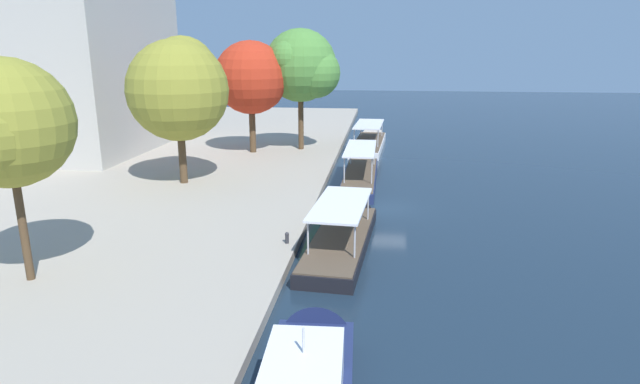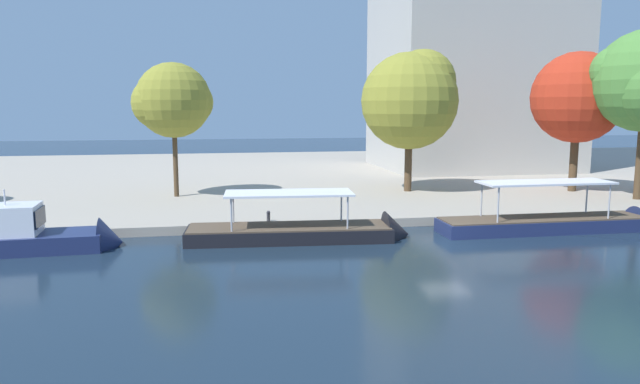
{
  "view_description": "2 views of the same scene",
  "coord_description": "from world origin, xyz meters",
  "px_view_note": "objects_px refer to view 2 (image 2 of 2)",
  "views": [
    {
      "loc": [
        -36.8,
        0.7,
        11.27
      ],
      "look_at": [
        -5.53,
        4.45,
        2.63
      ],
      "focal_mm": 29.53,
      "sensor_mm": 36.0,
      "label": 1
    },
    {
      "loc": [
        -12.41,
        -29.36,
        7.58
      ],
      "look_at": [
        -6.59,
        2.41,
        2.82
      ],
      "focal_mm": 32.62,
      "sensor_mm": 36.0,
      "label": 2
    }
  ],
  "objects_px": {
    "motor_yacht_0": "(25,239)",
    "tour_boat_2": "(558,226)",
    "tree_3": "(410,98)",
    "tree_4": "(579,98)",
    "mooring_bollard_0": "(268,216)",
    "tour_boat_1": "(310,234)",
    "tree_1": "(173,101)"
  },
  "relations": [
    {
      "from": "tour_boat_2",
      "to": "tree_1",
      "type": "bearing_deg",
      "value": 148.57
    },
    {
      "from": "motor_yacht_0",
      "to": "tree_3",
      "type": "relative_size",
      "value": 0.87
    },
    {
      "from": "tour_boat_2",
      "to": "tree_4",
      "type": "relative_size",
      "value": 1.24
    },
    {
      "from": "motor_yacht_0",
      "to": "tree_4",
      "type": "distance_m",
      "value": 41.72
    },
    {
      "from": "tree_1",
      "to": "tree_4",
      "type": "bearing_deg",
      "value": -5.47
    },
    {
      "from": "mooring_bollard_0",
      "to": "tree_3",
      "type": "xyz_separation_m",
      "value": [
        12.78,
        10.99,
        7.36
      ]
    },
    {
      "from": "tour_boat_1",
      "to": "tour_boat_2",
      "type": "relative_size",
      "value": 0.91
    },
    {
      "from": "tour_boat_1",
      "to": "tree_3",
      "type": "height_order",
      "value": "tree_3"
    },
    {
      "from": "tour_boat_2",
      "to": "tree_3",
      "type": "xyz_separation_m",
      "value": [
        -4.75,
        14.38,
        7.98
      ]
    },
    {
      "from": "tour_boat_2",
      "to": "tree_4",
      "type": "height_order",
      "value": "tree_4"
    },
    {
      "from": "tour_boat_1",
      "to": "mooring_bollard_0",
      "type": "xyz_separation_m",
      "value": [
        -2.09,
        3.07,
        0.57
      ]
    },
    {
      "from": "tour_boat_1",
      "to": "tree_4",
      "type": "bearing_deg",
      "value": 29.31
    },
    {
      "from": "mooring_bollard_0",
      "to": "tree_1",
      "type": "relative_size",
      "value": 0.06
    },
    {
      "from": "tour_boat_2",
      "to": "tree_1",
      "type": "height_order",
      "value": "tree_1"
    },
    {
      "from": "tree_1",
      "to": "tree_3",
      "type": "distance_m",
      "value": 19.03
    },
    {
      "from": "motor_yacht_0",
      "to": "tree_1",
      "type": "bearing_deg",
      "value": 61.76
    },
    {
      "from": "tour_boat_2",
      "to": "tree_3",
      "type": "relative_size",
      "value": 1.22
    },
    {
      "from": "motor_yacht_0",
      "to": "mooring_bollard_0",
      "type": "relative_size",
      "value": 15.25
    },
    {
      "from": "motor_yacht_0",
      "to": "tour_boat_1",
      "type": "bearing_deg",
      "value": -2.73
    },
    {
      "from": "mooring_bollard_0",
      "to": "tree_1",
      "type": "height_order",
      "value": "tree_1"
    },
    {
      "from": "tree_3",
      "to": "tour_boat_1",
      "type": "bearing_deg",
      "value": -127.25
    },
    {
      "from": "tree_3",
      "to": "tree_4",
      "type": "height_order",
      "value": "tree_3"
    },
    {
      "from": "motor_yacht_0",
      "to": "tour_boat_2",
      "type": "relative_size",
      "value": 0.71
    },
    {
      "from": "tree_1",
      "to": "tree_3",
      "type": "height_order",
      "value": "tree_3"
    },
    {
      "from": "tour_boat_2",
      "to": "tree_3",
      "type": "bearing_deg",
      "value": 108.61
    },
    {
      "from": "tour_boat_1",
      "to": "tree_4",
      "type": "relative_size",
      "value": 1.13
    },
    {
      "from": "motor_yacht_0",
      "to": "tour_boat_2",
      "type": "height_order",
      "value": "motor_yacht_0"
    },
    {
      "from": "tour_boat_2",
      "to": "tree_4",
      "type": "bearing_deg",
      "value": 53.18
    },
    {
      "from": "motor_yacht_0",
      "to": "tour_boat_2",
      "type": "xyz_separation_m",
      "value": [
        30.67,
        -0.35,
        -0.37
      ]
    },
    {
      "from": "tour_boat_2",
      "to": "mooring_bollard_0",
      "type": "bearing_deg",
      "value": 169.4
    },
    {
      "from": "mooring_bollard_0",
      "to": "tour_boat_1",
      "type": "bearing_deg",
      "value": -55.78
    },
    {
      "from": "tour_boat_1",
      "to": "tree_1",
      "type": "relative_size",
      "value": 1.25
    }
  ]
}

